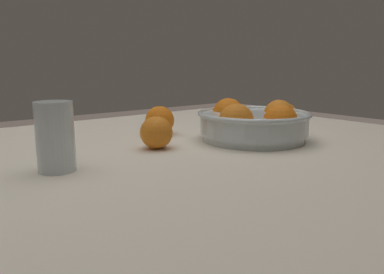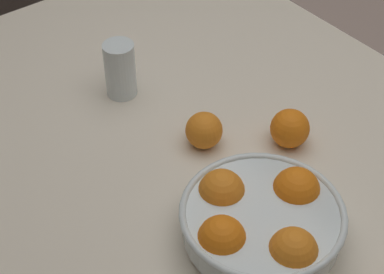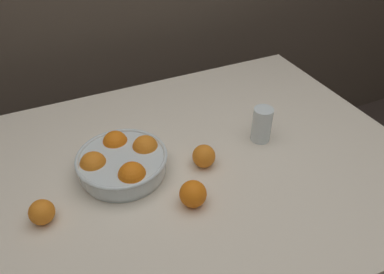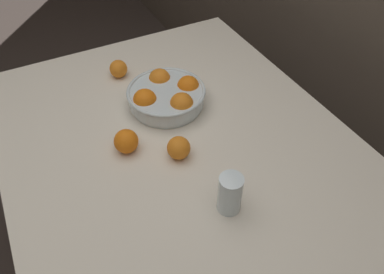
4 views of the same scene
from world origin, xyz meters
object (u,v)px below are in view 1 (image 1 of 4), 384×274
Objects in this scene: fruit_bowl at (254,123)px; orange_loose_near_bowl at (160,121)px; orange_loose_aside at (286,114)px; orange_loose_front at (156,133)px; juice_glass at (56,140)px.

orange_loose_near_bowl is at bearing -55.37° from fruit_bowl.
fruit_bowl reaches higher than orange_loose_aside.
orange_loose_near_bowl is at bearing -126.55° from orange_loose_front.
orange_loose_near_bowl is at bearing -15.91° from orange_loose_aside.
orange_loose_aside is (-0.73, -0.06, -0.02)m from juice_glass.
orange_loose_front is at bearing -170.81° from juice_glass.
orange_loose_near_bowl reaches higher than orange_loose_front.
orange_loose_near_bowl is 1.06× the size of orange_loose_front.
juice_glass is (0.48, -0.03, 0.01)m from fruit_bowl.
fruit_bowl reaches higher than orange_loose_front.
orange_loose_near_bowl is at bearing -152.82° from juice_glass.
fruit_bowl is at bearing 176.04° from juice_glass.
juice_glass is at bearing 4.76° from orange_loose_aside.
orange_loose_near_bowl is 0.41m from orange_loose_aside.
juice_glass reaches higher than orange_loose_near_bowl.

